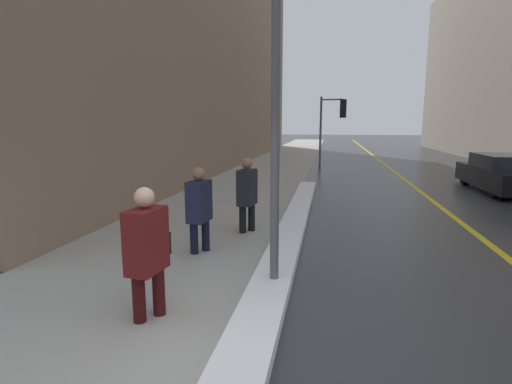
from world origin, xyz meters
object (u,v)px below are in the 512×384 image
object	(u,v)px
pedestrian_with_shoulder_bag	(247,191)
parked_car_black	(503,174)
lamp_post	(276,94)
pedestrian_in_glasses	(147,247)
traffic_light_near	(335,117)
pedestrian_trailing	(199,206)

from	to	relation	value
pedestrian_with_shoulder_bag	parked_car_black	size ratio (longest dim) A/B	0.36
lamp_post	pedestrian_in_glasses	world-z (taller)	lamp_post
traffic_light_near	pedestrian_with_shoulder_bag	size ratio (longest dim) A/B	2.27
traffic_light_near	pedestrian_in_glasses	world-z (taller)	traffic_light_near
traffic_light_near	pedestrian_with_shoulder_bag	distance (m)	12.88
pedestrian_in_glasses	pedestrian_with_shoulder_bag	world-z (taller)	pedestrian_with_shoulder_bag
traffic_light_near	parked_car_black	distance (m)	8.46
lamp_post	traffic_light_near	distance (m)	15.51
traffic_light_near	parked_car_black	xyz separation A→B (m)	(5.64, -5.98, -2.01)
lamp_post	pedestrian_in_glasses	xyz separation A→B (m)	(-1.33, -1.12, -1.79)
lamp_post	parked_car_black	size ratio (longest dim) A/B	0.98
lamp_post	parked_car_black	bearing A→B (deg)	55.51
pedestrian_in_glasses	pedestrian_with_shoulder_bag	bearing A→B (deg)	-177.71
pedestrian_with_shoulder_bag	lamp_post	bearing A→B (deg)	26.25
pedestrian_trailing	pedestrian_with_shoulder_bag	bearing A→B (deg)	167.29
lamp_post	pedestrian_in_glasses	distance (m)	2.50
traffic_light_near	parked_car_black	size ratio (longest dim) A/B	0.81
lamp_post	traffic_light_near	bearing A→B (deg)	86.69
lamp_post	parked_car_black	distance (m)	11.72
lamp_post	pedestrian_with_shoulder_bag	bearing A→B (deg)	108.84
traffic_light_near	pedestrian_trailing	bearing A→B (deg)	-90.80
pedestrian_in_glasses	parked_car_black	world-z (taller)	pedestrian_in_glasses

